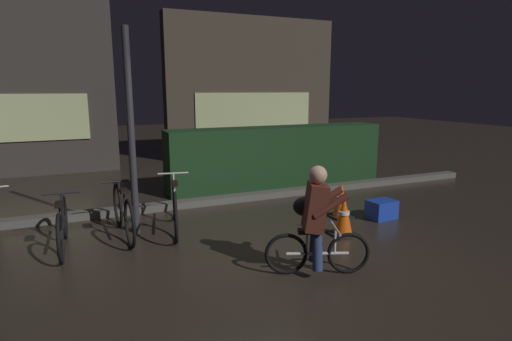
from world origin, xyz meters
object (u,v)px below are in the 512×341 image
Objects in this scene: street_post at (131,134)px; parked_bike_left_mid at (62,226)px; parked_bike_center_left at (123,213)px; traffic_cone_far at (341,200)px; blue_crate at (381,209)px; parked_bike_center_right at (175,206)px; cyclist at (316,220)px; traffic_cone_near at (344,216)px.

street_post reaches higher than parked_bike_left_mid.
parked_bike_center_left is (0.78, 0.21, 0.02)m from parked_bike_left_mid.
street_post is at bearing 169.83° from traffic_cone_far.
street_post is 6.57× the size of blue_crate.
parked_bike_center_left is 0.73m from parked_bike_center_right.
cyclist reaches higher than blue_crate.
parked_bike_center_right is 1.39× the size of cyclist.
traffic_cone_far is (2.62, -0.47, -0.09)m from parked_bike_center_right.
traffic_cone_far is (0.47, 0.73, -0.00)m from traffic_cone_near.
parked_bike_center_right is at bearing -81.12° from parked_bike_left_mid.
street_post is 4.04m from blue_crate.
cyclist is (1.85, -2.11, 0.29)m from parked_bike_center_left.
parked_bike_left_mid reaches higher than traffic_cone_far.
street_post is 3.21m from traffic_cone_near.
street_post is at bearing 154.28° from traffic_cone_near.
parked_bike_center_right is 3.01× the size of traffic_cone_far.
cyclist reaches higher than traffic_cone_near.
parked_bike_center_left reaches higher than traffic_cone_far.
parked_bike_center_right is at bearing -94.56° from parked_bike_center_left.
street_post is at bearing 148.78° from cyclist.
parked_bike_left_mid is (-0.96, -0.29, -1.12)m from street_post.
parked_bike_center_right is (1.51, 0.19, 0.04)m from parked_bike_left_mid.
parked_bike_center_right is 2.39m from cyclist.
blue_crate is at bearing -92.96° from parked_bike_center_right.
parked_bike_center_left is 2.82m from cyclist.
blue_crate is at bearing -105.17° from parked_bike_center_left.
parked_bike_left_mid is 0.88× the size of parked_bike_center_right.
traffic_cone_near is (2.88, -1.21, -0.06)m from parked_bike_center_left.
traffic_cone_near is at bearing -158.64° from blue_crate.
traffic_cone_near is 1.01× the size of traffic_cone_far.
parked_bike_left_mid is at bearing 108.38° from parked_bike_center_right.
street_post reaches higher than cyclist.
parked_bike_center_right is 2.46m from traffic_cone_near.
traffic_cone_far is 0.46× the size of cyclist.
traffic_cone_far is 1.31× the size of blue_crate.
street_post is 1.67× the size of parked_bike_center_right.
street_post reaches higher than parked_bike_center_left.
street_post is 2.32× the size of cyclist.
parked_bike_center_right is at bearing 165.88° from blue_crate.
street_post is at bearing 90.62° from parked_bike_center_right.
street_post is 1.89× the size of parked_bike_left_mid.
street_post is at bearing -67.29° from parked_bike_center_left.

